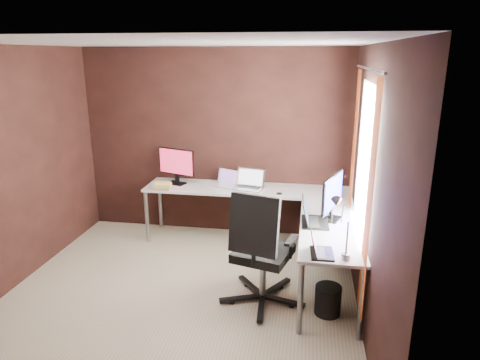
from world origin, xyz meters
name	(u,v)px	position (x,y,z in m)	size (l,w,h in m)	color
room	(211,178)	(0.34, 0.07, 1.28)	(3.60, 3.60, 2.50)	#C5B599
desk	(271,205)	(0.84, 1.04, 0.68)	(2.65, 2.25, 0.73)	silver
drawer_pedestal	(320,234)	(1.43, 1.15, 0.30)	(0.42, 0.50, 0.60)	silver
monitor_left	(176,164)	(-0.48, 1.56, 1.00)	(0.53, 0.23, 0.48)	black
monitor_right	(332,195)	(1.52, 0.56, 1.00)	(0.24, 0.56, 0.48)	black
laptop_white	(226,182)	(0.19, 1.57, 0.78)	(0.36, 0.32, 0.20)	silver
laptop_silver	(249,184)	(0.51, 1.51, 0.78)	(0.42, 0.33, 0.25)	silver
laptop_black_big	(311,218)	(1.31, 0.43, 0.79)	(0.29, 0.40, 0.26)	black
laptop_black_small	(319,250)	(1.38, -0.28, 0.77)	(0.22, 0.29, 0.19)	black
book_stack	(162,186)	(-0.59, 1.30, 0.77)	(0.25, 0.21, 0.07)	#9E8355
mouse_left	(165,188)	(-0.56, 1.30, 0.75)	(0.08, 0.05, 0.03)	black
mouse_corner	(279,193)	(0.92, 1.30, 0.75)	(0.08, 0.05, 0.03)	black
desk_lamp	(340,220)	(1.54, -0.29, 1.06)	(0.18, 0.21, 0.53)	slate
office_chair	(261,271)	(0.84, 0.03, 0.35)	(0.67, 0.70, 1.19)	black
wastebasket	(328,300)	(1.50, -0.05, 0.14)	(0.25, 0.25, 0.29)	black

